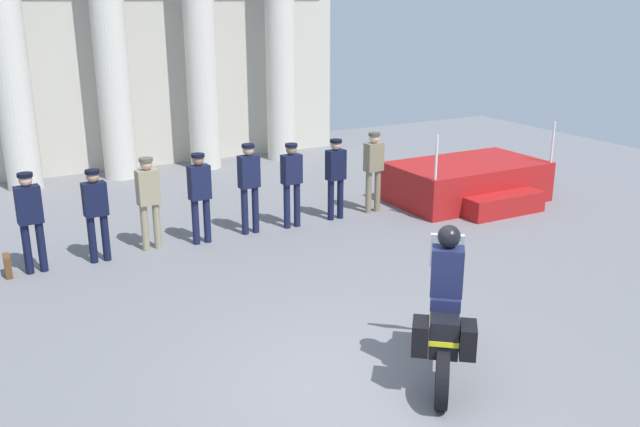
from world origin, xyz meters
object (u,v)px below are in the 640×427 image
Objects in this scene: reviewing_stand at (469,183)px; officer_in_row_0 at (30,215)px; officer_in_row_1 at (96,208)px; officer_in_row_6 at (336,173)px; briefcase_on_ground at (8,266)px; officer_in_row_5 at (292,178)px; officer_in_row_2 at (149,196)px; officer_in_row_7 at (374,166)px; motorcycle_with_rider at (444,315)px; officer_in_row_3 at (200,191)px; officer_in_row_4 at (249,181)px.

officer_in_row_0 is (-8.98, 0.17, 0.57)m from reviewing_stand.
officer_in_row_6 is at bearing 176.98° from officer_in_row_1.
officer_in_row_5 is at bearing 0.66° from briefcase_on_ground.
officer_in_row_6 is (5.75, 0.14, -0.02)m from officer_in_row_0.
briefcase_on_ground is at bearing -1.14° from officer_in_row_2.
officer_in_row_5 is at bearing -1.98° from officer_in_row_7.
officer_in_row_1 is at bearing 178.74° from reviewing_stand.
motorcycle_with_rider reaches higher than officer_in_row_0.
officer_in_row_5 is 0.99× the size of officer_in_row_7.
motorcycle_with_rider is (-5.17, -5.60, 0.37)m from reviewing_stand.
officer_in_row_7 is at bearing 171.28° from reviewing_stand.
officer_in_row_2 is at bearing -12.51° from officer_in_row_3.
reviewing_stand is 7.98m from officer_in_row_1.
officer_in_row_5 is at bearing -2.04° from officer_in_row_6.
officer_in_row_5 is (0.87, -0.05, -0.04)m from officer_in_row_4.
officer_in_row_6 is at bearing 174.54° from reviewing_stand.
officer_in_row_5 is (1.87, 0.04, -0.00)m from officer_in_row_3.
officer_in_row_0 is at bearing -3.55° from officer_in_row_3.
officer_in_row_1 is at bearing -2.84° from officer_in_row_7.
officer_in_row_3 is 2.88m from officer_in_row_6.
briefcase_on_ground is at bearing -3.67° from officer_in_row_6.
officer_in_row_4 is (-5.12, 0.31, 0.61)m from reviewing_stand.
officer_in_row_7 is (6.68, 0.18, 0.01)m from officer_in_row_0.
briefcase_on_ground is (-0.43, 0.03, -0.81)m from officer_in_row_0.
officer_in_row_4 is (3.87, 0.14, 0.04)m from officer_in_row_0.
officer_in_row_1 is at bearing -3.02° from officer_in_row_6.
officer_in_row_3 is 1.01m from officer_in_row_4.
motorcycle_with_rider is at bearing 94.57° from officer_in_row_3.
officer_in_row_2 is 0.96× the size of officer_in_row_4.
motorcycle_with_rider is at bearing 102.57° from officer_in_row_2.
officer_in_row_0 reaches higher than briefcase_on_ground.
officer_in_row_6 is (1.88, 0.00, -0.06)m from officer_in_row_4.
reviewing_stand is 6.15m from officer_in_row_3.
reviewing_stand reaches higher than officer_in_row_6.
officer_in_row_4 is at bearing -3.73° from officer_in_row_7.
officer_in_row_7 is 7.16m from briefcase_on_ground.
officer_in_row_4 is at bearing -7.65° from officer_in_row_5.
reviewing_stand is at bearing -1.24° from briefcase_on_ground.
officer_in_row_2 is (-7.02, 0.35, 0.57)m from reviewing_stand.
officer_in_row_4 is at bearing 178.04° from officer_in_row_1.
officer_in_row_2 reaches higher than officer_in_row_6.
officer_in_row_5 is at bearing 176.47° from officer_in_row_3.
officer_in_row_4 reaches higher than officer_in_row_1.
officer_in_row_1 is 1.65m from briefcase_on_ground.
officer_in_row_4 is (1.00, 0.08, 0.04)m from officer_in_row_3.
reviewing_stand is 9.27× the size of briefcase_on_ground.
officer_in_row_5 reaches higher than officer_in_row_6.
officer_in_row_2 is at bearing -5.92° from officer_in_row_4.
officer_in_row_3 is (2.87, 0.05, -0.00)m from officer_in_row_0.
officer_in_row_3 is at bearing 0.03° from officer_in_row_4.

